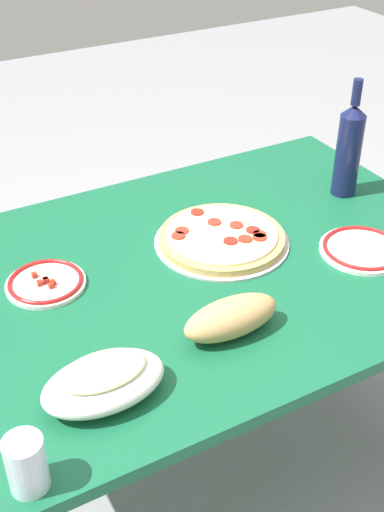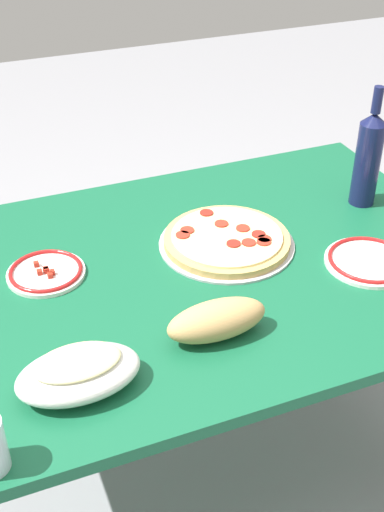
{
  "view_description": "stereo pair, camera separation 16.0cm",
  "coord_description": "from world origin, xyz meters",
  "px_view_note": "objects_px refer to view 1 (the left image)",
  "views": [
    {
      "loc": [
        0.64,
        1.16,
        1.66
      ],
      "look_at": [
        0.0,
        0.0,
        0.76
      ],
      "focal_mm": 47.01,
      "sensor_mm": 36.0,
      "label": 1
    },
    {
      "loc": [
        0.49,
        1.22,
        1.66
      ],
      "look_at": [
        0.0,
        0.0,
        0.76
      ],
      "focal_mm": 47.01,
      "sensor_mm": 36.0,
      "label": 2
    }
  ],
  "objects_px": {
    "baked_pasta_dish": "(104,380)",
    "wine_bottle": "(349,149)",
    "dining_table": "(192,301)",
    "bread_loaf": "(231,318)",
    "side_plate_far": "(46,283)",
    "water_glass": "(26,464)",
    "pepperoni_pizza": "(222,238)",
    "side_plate_near": "(362,249)"
  },
  "relations": [
    {
      "from": "baked_pasta_dish",
      "to": "wine_bottle",
      "type": "height_order",
      "value": "wine_bottle"
    },
    {
      "from": "dining_table",
      "to": "wine_bottle",
      "type": "bearing_deg",
      "value": -168.44
    },
    {
      "from": "bread_loaf",
      "to": "side_plate_far",
      "type": "bearing_deg",
      "value": -50.39
    },
    {
      "from": "wine_bottle",
      "to": "water_glass",
      "type": "xyz_separation_m",
      "value": [
        1.09,
        0.53,
        -0.09
      ]
    },
    {
      "from": "dining_table",
      "to": "wine_bottle",
      "type": "height_order",
      "value": "wine_bottle"
    },
    {
      "from": "water_glass",
      "to": "wine_bottle",
      "type": "bearing_deg",
      "value": -153.93
    },
    {
      "from": "pepperoni_pizza",
      "to": "side_plate_far",
      "type": "height_order",
      "value": "pepperoni_pizza"
    },
    {
      "from": "side_plate_far",
      "to": "wine_bottle",
      "type": "bearing_deg",
      "value": -178.8
    },
    {
      "from": "side_plate_far",
      "to": "bread_loaf",
      "type": "relative_size",
      "value": 0.85
    },
    {
      "from": "baked_pasta_dish",
      "to": "bread_loaf",
      "type": "xyz_separation_m",
      "value": [
        -0.3,
        -0.04,
        0.0
      ]
    },
    {
      "from": "bread_loaf",
      "to": "baked_pasta_dish",
      "type": "bearing_deg",
      "value": 7.65
    },
    {
      "from": "water_glass",
      "to": "side_plate_far",
      "type": "relative_size",
      "value": 0.57
    },
    {
      "from": "side_plate_far",
      "to": "bread_loaf",
      "type": "height_order",
      "value": "bread_loaf"
    },
    {
      "from": "wine_bottle",
      "to": "water_glass",
      "type": "bearing_deg",
      "value": 26.07
    },
    {
      "from": "water_glass",
      "to": "side_plate_near",
      "type": "relative_size",
      "value": 0.49
    },
    {
      "from": "wine_bottle",
      "to": "side_plate_near",
      "type": "relative_size",
      "value": 1.57
    },
    {
      "from": "wine_bottle",
      "to": "baked_pasta_dish",
      "type": "bearing_deg",
      "value": 24.26
    },
    {
      "from": "dining_table",
      "to": "side_plate_near",
      "type": "bearing_deg",
      "value": 159.55
    },
    {
      "from": "dining_table",
      "to": "side_plate_far",
      "type": "distance_m",
      "value": 0.37
    },
    {
      "from": "pepperoni_pizza",
      "to": "water_glass",
      "type": "distance_m",
      "value": 0.8
    },
    {
      "from": "water_glass",
      "to": "dining_table",
      "type": "bearing_deg",
      "value": -141.85
    },
    {
      "from": "dining_table",
      "to": "wine_bottle",
      "type": "distance_m",
      "value": 0.62
    },
    {
      "from": "bread_loaf",
      "to": "wine_bottle",
      "type": "bearing_deg",
      "value": -148.63
    },
    {
      "from": "side_plate_near",
      "to": "bread_loaf",
      "type": "bearing_deg",
      "value": 13.01
    },
    {
      "from": "wine_bottle",
      "to": "water_glass",
      "type": "distance_m",
      "value": 1.21
    },
    {
      "from": "wine_bottle",
      "to": "side_plate_far",
      "type": "relative_size",
      "value": 1.8
    },
    {
      "from": "wine_bottle",
      "to": "side_plate_near",
      "type": "bearing_deg",
      "value": 59.7
    },
    {
      "from": "side_plate_far",
      "to": "dining_table",
      "type": "bearing_deg",
      "value": 164.15
    },
    {
      "from": "water_glass",
      "to": "side_plate_near",
      "type": "xyz_separation_m",
      "value": [
        -0.93,
        -0.27,
        -0.04
      ]
    },
    {
      "from": "dining_table",
      "to": "baked_pasta_dish",
      "type": "xyz_separation_m",
      "value": [
        0.35,
        0.29,
        0.15
      ]
    },
    {
      "from": "water_glass",
      "to": "bread_loaf",
      "type": "bearing_deg",
      "value": -161.2
    },
    {
      "from": "pepperoni_pizza",
      "to": "water_glass",
      "type": "bearing_deg",
      "value": 36.09
    },
    {
      "from": "bread_loaf",
      "to": "water_glass",
      "type": "bearing_deg",
      "value": 18.8
    },
    {
      "from": "side_plate_far",
      "to": "pepperoni_pizza",
      "type": "bearing_deg",
      "value": 174.88
    },
    {
      "from": "dining_table",
      "to": "baked_pasta_dish",
      "type": "bearing_deg",
      "value": 40.1
    },
    {
      "from": "pepperoni_pizza",
      "to": "water_glass",
      "type": "relative_size",
      "value": 3.26
    },
    {
      "from": "side_plate_near",
      "to": "side_plate_far",
      "type": "distance_m",
      "value": 0.77
    },
    {
      "from": "baked_pasta_dish",
      "to": "side_plate_near",
      "type": "xyz_separation_m",
      "value": [
        -0.75,
        -0.14,
        -0.03
      ]
    },
    {
      "from": "side_plate_far",
      "to": "bread_loaf",
      "type": "distance_m",
      "value": 0.45
    },
    {
      "from": "side_plate_far",
      "to": "side_plate_near",
      "type": "bearing_deg",
      "value": 161.61
    },
    {
      "from": "dining_table",
      "to": "side_plate_far",
      "type": "xyz_separation_m",
      "value": [
        0.33,
        -0.09,
        0.12
      ]
    },
    {
      "from": "dining_table",
      "to": "bread_loaf",
      "type": "bearing_deg",
      "value": 79.65
    }
  ]
}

